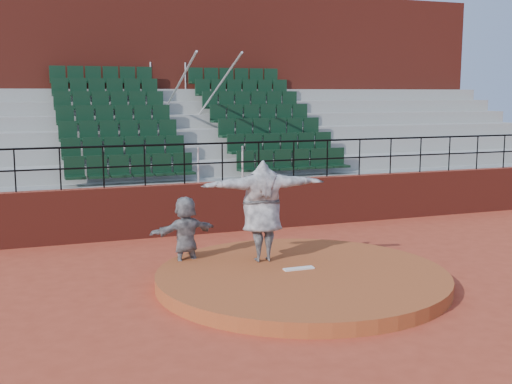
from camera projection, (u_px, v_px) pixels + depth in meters
ground at (302, 284)px, 12.11m from camera, size 90.00×90.00×0.00m
pitchers_mound at (302, 278)px, 12.09m from camera, size 5.50×5.50×0.25m
pitching_rubber at (299, 269)px, 12.20m from camera, size 0.60×0.15×0.03m
boundary_wall at (223, 207)px, 16.64m from camera, size 24.00×0.30×1.30m
wall_railing at (222, 154)px, 16.43m from camera, size 24.04×0.05×1.03m
seating_deck at (187, 162)px, 19.90m from camera, size 24.00×5.97×4.63m
press_box_facade at (160, 94)px, 23.24m from camera, size 24.00×3.00×7.10m
pitcher at (262, 211)px, 12.71m from camera, size 2.54×0.93×2.02m
fielder at (185, 234)px, 12.88m from camera, size 1.49×0.77×1.54m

